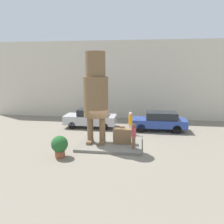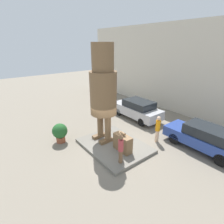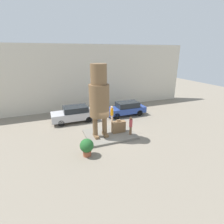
% 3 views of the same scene
% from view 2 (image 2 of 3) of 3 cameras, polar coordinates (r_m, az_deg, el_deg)
% --- Properties ---
extents(ground_plane, '(60.00, 60.00, 0.00)m').
position_cam_2_polar(ground_plane, '(11.28, 0.78, -11.24)').
color(ground_plane, gray).
extents(pedestal, '(4.23, 3.27, 0.18)m').
position_cam_2_polar(pedestal, '(11.23, 0.78, -10.86)').
color(pedestal, slate).
rests_on(pedestal, ground_plane).
extents(building_backdrop, '(28.00, 0.60, 7.86)m').
position_cam_2_polar(building_backdrop, '(16.40, 25.43, 11.92)').
color(building_backdrop, beige).
rests_on(building_backdrop, ground_plane).
extents(statue_figure, '(1.62, 1.62, 6.00)m').
position_cam_2_polar(statue_figure, '(10.44, -2.89, 8.10)').
color(statue_figure, brown).
rests_on(statue_figure, pedestal).
extents(giant_suitcase, '(1.21, 0.49, 1.21)m').
position_cam_2_polar(giant_suitcase, '(10.37, 3.51, -10.03)').
color(giant_suitcase, brown).
rests_on(giant_suitcase, pedestal).
extents(tourist, '(0.28, 0.28, 1.63)m').
position_cam_2_polar(tourist, '(9.20, 2.88, -11.68)').
color(tourist, brown).
rests_on(tourist, pedestal).
extents(parked_car_silver, '(4.49, 1.85, 1.64)m').
position_cam_2_polar(parked_car_silver, '(15.12, 8.22, 1.02)').
color(parked_car_silver, '#B7B7BC').
rests_on(parked_car_silver, ground_plane).
extents(parked_car_blue, '(4.55, 1.72, 1.59)m').
position_cam_2_polar(parked_car_blue, '(11.95, 27.91, -7.34)').
color(parked_car_blue, '#284293').
rests_on(parked_car_blue, ground_plane).
extents(planter_pot, '(0.98, 0.98, 1.30)m').
position_cam_2_polar(planter_pot, '(11.91, -16.64, -6.25)').
color(planter_pot, brown).
rests_on(planter_pot, ground_plane).
extents(worker_hivis, '(0.31, 0.31, 1.81)m').
position_cam_2_polar(worker_hivis, '(11.72, 14.73, -5.10)').
color(worker_hivis, beige).
rests_on(worker_hivis, ground_plane).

